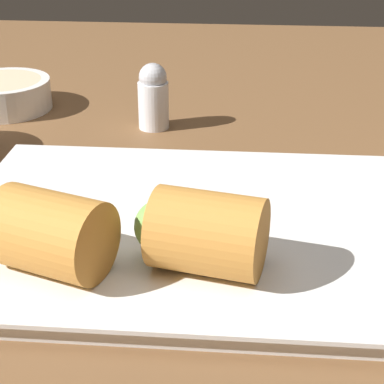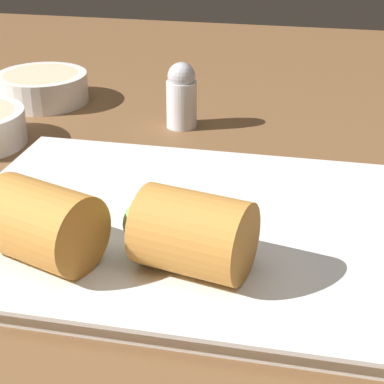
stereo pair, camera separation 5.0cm
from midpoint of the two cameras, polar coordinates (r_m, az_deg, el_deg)
table_surface at (r=45.46cm, az=-1.34°, el=-5.38°), size 180.00×140.00×2.00cm
serving_plate at (r=44.91cm, az=-3.19°, el=-3.23°), size 33.15×24.51×1.50cm
roll_front_left at (r=39.43cm, az=-16.50°, el=-3.53°), size 7.91×6.91×5.02cm
roll_front_right at (r=37.91cm, az=-3.60°, el=-3.66°), size 7.81×6.29×5.02cm
dipping_bowl_far at (r=72.87cm, az=-18.31°, el=8.29°), size 9.95×9.95×3.20cm
salt_shaker at (r=63.77cm, az=-5.73°, el=8.41°), size 3.04×3.04×6.56cm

